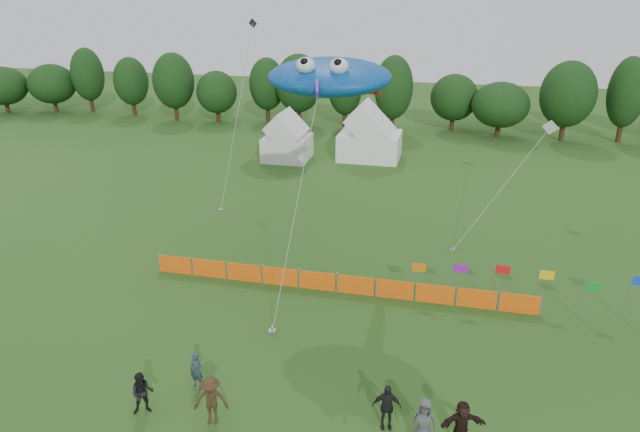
% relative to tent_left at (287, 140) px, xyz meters
% --- Properties ---
extents(ground, '(160.00, 160.00, 0.00)m').
position_rel_tent_left_xyz_m(ground, '(9.04, -31.38, -1.78)').
color(ground, '#234C16').
rests_on(ground, ground).
extents(treeline, '(104.57, 8.78, 8.36)m').
position_rel_tent_left_xyz_m(treeline, '(10.65, 13.55, 2.40)').
color(treeline, '#382314').
rests_on(treeline, ground).
extents(tent_left, '(4.01, 4.01, 3.53)m').
position_rel_tent_left_xyz_m(tent_left, '(0.00, 0.00, 0.00)').
color(tent_left, white).
rests_on(tent_left, ground).
extents(tent_right, '(5.53, 4.43, 3.91)m').
position_rel_tent_left_xyz_m(tent_right, '(7.22, 2.03, 0.19)').
color(tent_right, white).
rests_on(tent_right, ground).
extents(barrier_fence, '(19.90, 0.06, 1.00)m').
position_rel_tent_left_xyz_m(barrier_fence, '(9.28, -22.79, -1.28)').
color(barrier_fence, '#F75E0D').
rests_on(barrier_fence, ground).
extents(flag_row, '(10.73, 0.68, 2.29)m').
position_rel_tent_left_xyz_m(flag_row, '(18.24, -22.36, -0.36)').
color(flag_row, gray).
rests_on(flag_row, ground).
extents(spectator_a, '(0.60, 0.42, 1.55)m').
position_rel_tent_left_xyz_m(spectator_a, '(5.54, -31.43, -1.01)').
color(spectator_a, '#293845').
rests_on(spectator_a, ground).
extents(spectator_b, '(1.02, 0.94, 1.70)m').
position_rel_tent_left_xyz_m(spectator_b, '(4.23, -33.21, -0.93)').
color(spectator_b, black).
rests_on(spectator_b, ground).
extents(spectator_c, '(1.38, 1.00, 1.92)m').
position_rel_tent_left_xyz_m(spectator_c, '(6.89, -33.14, -0.82)').
color(spectator_c, '#372816').
rests_on(spectator_c, ground).
extents(spectator_d, '(1.09, 0.60, 1.76)m').
position_rel_tent_left_xyz_m(spectator_d, '(12.99, -31.91, -0.90)').
color(spectator_d, black).
rests_on(spectator_d, ground).
extents(spectator_e, '(0.94, 0.64, 1.86)m').
position_rel_tent_left_xyz_m(spectator_e, '(14.33, -32.46, -0.85)').
color(spectator_e, '#48484D').
rests_on(spectator_e, ground).
extents(spectator_f, '(1.65, 1.00, 1.69)m').
position_rel_tent_left_xyz_m(spectator_f, '(15.58, -32.10, -0.94)').
color(spectator_f, black).
rests_on(spectator_f, ground).
extents(stingray_kite, '(6.98, 14.40, 11.75)m').
position_rel_tent_left_xyz_m(stingray_kite, '(8.49, -20.65, 8.83)').
color(stingray_kite, blue).
rests_on(stingray_kite, ground).
extents(small_kite_white, '(6.54, 9.28, 6.30)m').
position_rel_tent_left_xyz_m(small_kite_white, '(18.97, -10.36, 2.08)').
color(small_kite_white, silver).
rests_on(small_kite_white, ground).
extents(small_kite_dark, '(0.72, 8.05, 12.46)m').
position_rel_tent_left_xyz_m(small_kite_dark, '(-0.87, -9.29, 4.59)').
color(small_kite_dark, black).
rests_on(small_kite_dark, ground).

